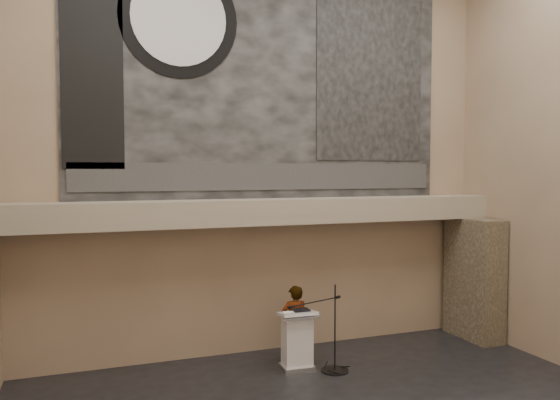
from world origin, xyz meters
name	(u,v)px	position (x,y,z in m)	size (l,w,h in m)	color
wall_back	(267,148)	(0.00, 4.00, 4.25)	(10.00, 0.02, 8.50)	#896F57
soffit	(273,211)	(0.00, 3.60, 2.95)	(10.00, 0.80, 0.50)	gray
sprinkler_left	(195,228)	(-1.60, 3.55, 2.67)	(0.04, 0.04, 0.06)	#B2893D
sprinkler_right	(358,222)	(1.90, 3.55, 2.67)	(0.04, 0.04, 0.06)	#B2893D
banner	(267,77)	(0.00, 3.97, 5.70)	(8.00, 0.05, 5.00)	black
banner_text_strip	(268,177)	(0.00, 3.93, 3.65)	(7.76, 0.02, 0.55)	#2D2D2D
banner_clock_rim	(179,18)	(-1.80, 3.93, 6.70)	(2.30, 2.30, 0.02)	black
banner_clock_face	(179,18)	(-1.80, 3.91, 6.70)	(1.84, 1.84, 0.02)	silver
banner_building_print	(371,78)	(2.40, 3.93, 5.80)	(2.60, 0.02, 3.60)	black
banner_brick_print	(92,82)	(-3.40, 3.93, 5.40)	(1.10, 0.02, 3.20)	black
stone_pier	(474,278)	(4.65, 3.15, 1.35)	(0.60, 1.40, 2.70)	#433829
lectern	(297,340)	(0.17, 2.72, 0.55)	(0.70, 0.52, 1.13)	silver
binder	(301,310)	(0.26, 2.73, 1.12)	(0.31, 0.25, 0.04)	black
papers	(291,313)	(0.01, 2.65, 1.10)	(0.23, 0.32, 0.01)	white
speaker_person	(295,323)	(0.29, 3.14, 0.75)	(0.55, 0.36, 1.51)	silver
mic_stand	(333,359)	(0.75, 2.34, 0.23)	(1.34, 0.64, 1.65)	black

